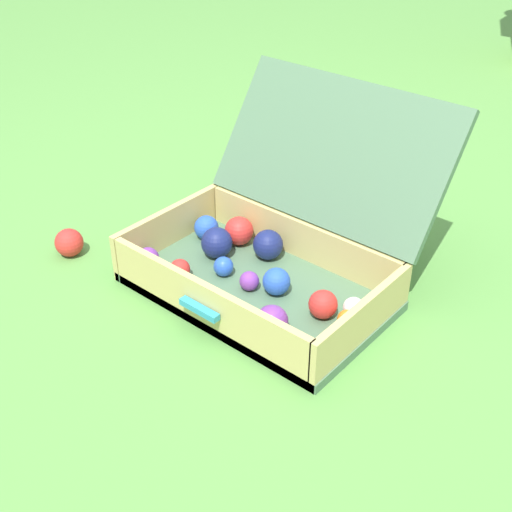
{
  "coord_description": "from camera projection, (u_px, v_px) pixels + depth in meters",
  "views": [
    {
      "loc": [
        0.87,
        -1.07,
        1.0
      ],
      "look_at": [
        -0.0,
        -0.04,
        0.11
      ],
      "focal_mm": 47.01,
      "sensor_mm": 36.0,
      "label": 1
    }
  ],
  "objects": [
    {
      "name": "ground_plane",
      "position": [
        266.0,
        288.0,
        1.7
      ],
      "size": [
        16.0,
        16.0,
        0.0
      ],
      "primitive_type": "plane",
      "color": "#569342"
    },
    {
      "name": "open_suitcase",
      "position": [
        273.0,
        246.0,
        1.67
      ],
      "size": [
        0.64,
        0.62,
        0.45
      ],
      "color": "#4C7051",
      "rests_on": "ground"
    },
    {
      "name": "stray_ball_on_grass",
      "position": [
        69.0,
        243.0,
        1.81
      ],
      "size": [
        0.08,
        0.08,
        0.08
      ],
      "primitive_type": "sphere",
      "color": "red",
      "rests_on": "ground"
    }
  ]
}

